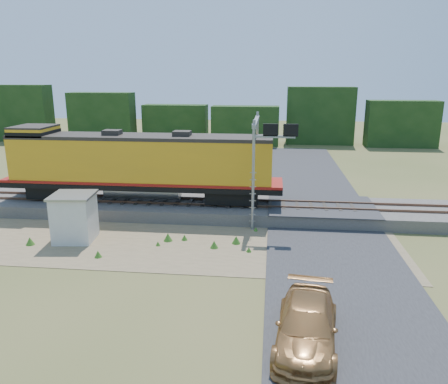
# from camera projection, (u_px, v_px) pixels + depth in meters

# --- Properties ---
(ground) EXTENTS (140.00, 140.00, 0.00)m
(ground) POSITION_uv_depth(u_px,v_px,m) (203.00, 247.00, 24.11)
(ground) COLOR #475123
(ground) RESTS_ON ground
(ballast) EXTENTS (70.00, 5.00, 0.80)m
(ballast) POSITION_uv_depth(u_px,v_px,m) (217.00, 209.00, 29.76)
(ballast) COLOR slate
(ballast) RESTS_ON ground
(rails) EXTENTS (70.00, 1.54, 0.16)m
(rails) POSITION_uv_depth(u_px,v_px,m) (217.00, 202.00, 29.64)
(rails) COLOR brown
(rails) RESTS_ON ballast
(dirt_shoulder) EXTENTS (26.00, 8.00, 0.03)m
(dirt_shoulder) POSITION_uv_depth(u_px,v_px,m) (170.00, 242.00, 24.79)
(dirt_shoulder) COLOR #8C7754
(dirt_shoulder) RESTS_ON ground
(road) EXTENTS (7.00, 66.00, 0.86)m
(road) POSITION_uv_depth(u_px,v_px,m) (331.00, 246.00, 24.05)
(road) COLOR #38383A
(road) RESTS_ON ground
(tree_line_north) EXTENTS (130.00, 3.00, 6.50)m
(tree_line_north) POSITION_uv_depth(u_px,v_px,m) (246.00, 121.00, 59.78)
(tree_line_north) COLOR #163312
(tree_line_north) RESTS_ON ground
(weed_clumps) EXTENTS (15.00, 6.20, 0.56)m
(weed_clumps) POSITION_uv_depth(u_px,v_px,m) (142.00, 244.00, 24.57)
(weed_clumps) COLOR #356C1F
(weed_clumps) RESTS_ON ground
(locomotive) EXTENTS (19.06, 2.91, 4.92)m
(locomotive) POSITION_uv_depth(u_px,v_px,m) (137.00, 164.00, 29.56)
(locomotive) COLOR black
(locomotive) RESTS_ON rails
(shed) EXTENTS (2.54, 2.54, 2.74)m
(shed) POSITION_uv_depth(u_px,v_px,m) (74.00, 217.00, 24.85)
(shed) COLOR silver
(shed) RESTS_ON ground
(signal_gantry) EXTENTS (2.66, 6.20, 6.72)m
(signal_gantry) POSITION_uv_depth(u_px,v_px,m) (261.00, 143.00, 27.61)
(signal_gantry) COLOR gray
(signal_gantry) RESTS_ON ground
(car) EXTENTS (2.69, 5.37, 1.50)m
(car) POSITION_uv_depth(u_px,v_px,m) (307.00, 326.00, 15.25)
(car) COLOR #A4713D
(car) RESTS_ON ground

